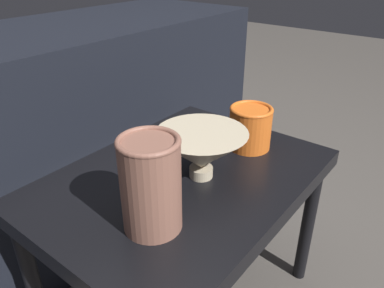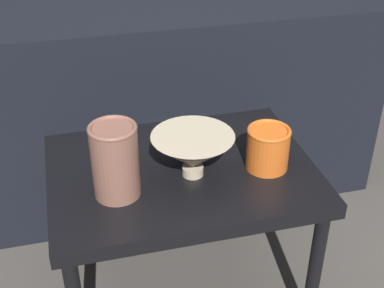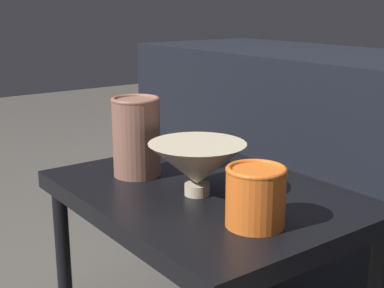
% 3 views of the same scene
% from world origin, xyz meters
% --- Properties ---
extents(table, '(0.67, 0.49, 0.44)m').
position_xyz_m(table, '(0.00, 0.00, 0.39)').
color(table, black).
rests_on(table, ground_plane).
extents(couch_backdrop, '(1.56, 0.50, 0.69)m').
position_xyz_m(couch_backdrop, '(0.00, 0.56, 0.35)').
color(couch_backdrop, black).
rests_on(couch_backdrop, ground_plane).
extents(bowl, '(0.20, 0.20, 0.11)m').
position_xyz_m(bowl, '(0.02, -0.04, 0.50)').
color(bowl, '#C1B293').
rests_on(bowl, table).
extents(vase_textured_left, '(0.11, 0.11, 0.18)m').
position_xyz_m(vase_textured_left, '(-0.17, -0.07, 0.53)').
color(vase_textured_left, brown).
rests_on(vase_textured_left, table).
extents(vase_colorful_right, '(0.11, 0.11, 0.11)m').
position_xyz_m(vase_colorful_right, '(0.21, -0.05, 0.49)').
color(vase_colorful_right, orange).
rests_on(vase_colorful_right, table).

